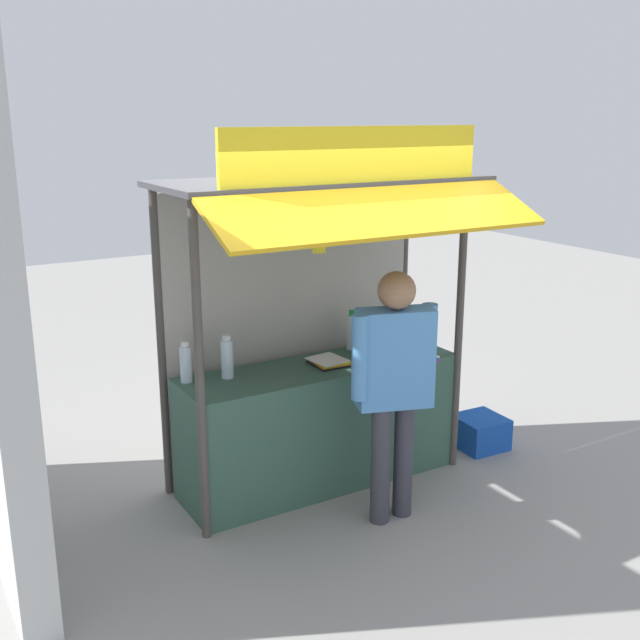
{
  "coord_description": "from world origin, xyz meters",
  "views": [
    {
      "loc": [
        -2.7,
        -4.53,
        2.71
      ],
      "look_at": [
        0.0,
        0.0,
        1.27
      ],
      "focal_mm": 42.58,
      "sensor_mm": 36.0,
      "label": 1
    }
  ],
  "objects": [
    {
      "name": "vendor_person",
      "position": [
        0.14,
        -0.72,
        1.05
      ],
      "size": [
        0.66,
        0.36,
        1.74
      ],
      "rotation": [
        0.0,
        0.0,
        2.81
      ],
      "color": "#383842",
      "rests_on": "ground"
    },
    {
      "name": "stall_counter",
      "position": [
        0.0,
        0.0,
        0.46
      ],
      "size": [
        2.11,
        0.6,
        0.92
      ],
      "primitive_type": "cube",
      "color": "#385B4C",
      "rests_on": "ground"
    },
    {
      "name": "plastic_crate",
      "position": [
        1.46,
        -0.17,
        0.13
      ],
      "size": [
        0.4,
        0.4,
        0.27
      ],
      "primitive_type": "cube",
      "rotation": [
        0.0,
        0.0,
        -0.05
      ],
      "color": "#194CB2",
      "rests_on": "ground"
    },
    {
      "name": "banana_bunch_inner_left",
      "position": [
        -0.63,
        -0.4,
        1.97
      ],
      "size": [
        0.1,
        0.1,
        0.26
      ],
      "color": "#332D23"
    },
    {
      "name": "water_bottle_center",
      "position": [
        0.74,
        0.06,
        1.02
      ],
      "size": [
        0.06,
        0.06,
        0.22
      ],
      "color": "silver",
      "rests_on": "stall_counter"
    },
    {
      "name": "water_bottle_front_right",
      "position": [
        0.53,
        0.05,
        1.06
      ],
      "size": [
        0.08,
        0.08,
        0.29
      ],
      "color": "silver",
      "rests_on": "stall_counter"
    },
    {
      "name": "magazine_stack_left",
      "position": [
        0.07,
        -0.0,
        0.94
      ],
      "size": [
        0.26,
        0.28,
        0.04
      ],
      "color": "black",
      "rests_on": "stall_counter"
    },
    {
      "name": "stall_structure",
      "position": [
        0.0,
        0.09,
        1.58
      ],
      "size": [
        2.31,
        1.45,
        2.64
      ],
      "color": "#4C4742",
      "rests_on": "ground"
    },
    {
      "name": "banana_bunch_rightmost",
      "position": [
        -0.25,
        -0.4,
        1.92
      ],
      "size": [
        0.11,
        0.11,
        0.32
      ],
      "color": "#332D23"
    },
    {
      "name": "magazine_stack_rear_center",
      "position": [
        0.69,
        -0.24,
        0.94
      ],
      "size": [
        0.26,
        0.31,
        0.05
      ],
      "color": "purple",
      "rests_on": "stall_counter"
    },
    {
      "name": "water_bottle_far_left",
      "position": [
        -0.69,
        0.12,
        1.07
      ],
      "size": [
        0.09,
        0.09,
        0.31
      ],
      "color": "silver",
      "rests_on": "stall_counter"
    },
    {
      "name": "water_bottle_far_right",
      "position": [
        -0.97,
        0.18,
        1.06
      ],
      "size": [
        0.08,
        0.08,
        0.29
      ],
      "color": "silver",
      "rests_on": "stall_counter"
    },
    {
      "name": "water_bottle_back_right",
      "position": [
        0.43,
        0.22,
        1.07
      ],
      "size": [
        0.09,
        0.09,
        0.31
      ],
      "color": "silver",
      "rests_on": "stall_counter"
    },
    {
      "name": "ground_plane",
      "position": [
        0.0,
        0.0,
        0.0
      ],
      "size": [
        20.0,
        20.0,
        0.0
      ],
      "primitive_type": "plane",
      "color": "gray"
    },
    {
      "name": "water_bottle_front_left",
      "position": [
        0.41,
        0.01,
        1.05
      ],
      "size": [
        0.08,
        0.08,
        0.27
      ],
      "color": "silver",
      "rests_on": "stall_counter"
    }
  ]
}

